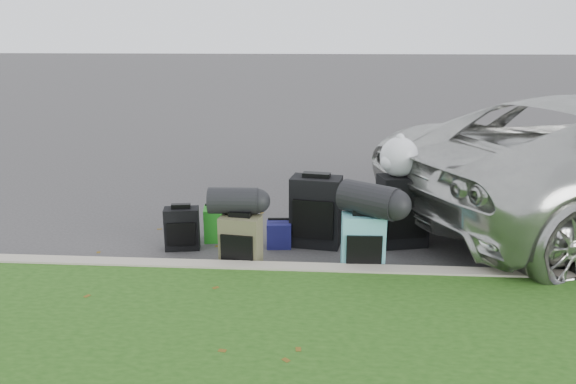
# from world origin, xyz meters

# --- Properties ---
(ground) EXTENTS (120.00, 120.00, 0.00)m
(ground) POSITION_xyz_m (0.00, 0.00, 0.00)
(ground) COLOR #383535
(ground) RESTS_ON ground
(curb) EXTENTS (120.00, 0.18, 0.15)m
(curb) POSITION_xyz_m (0.00, -1.00, 0.07)
(curb) COLOR #9E937F
(curb) RESTS_ON ground
(suitcase_small_black) EXTENTS (0.41, 0.27, 0.47)m
(suitcase_small_black) POSITION_xyz_m (-1.25, -0.26, 0.24)
(suitcase_small_black) COLOR black
(suitcase_small_black) RESTS_ON ground
(suitcase_large_black_left) EXTENTS (0.60, 0.41, 0.79)m
(suitcase_large_black_left) POSITION_xyz_m (0.23, -0.04, 0.40)
(suitcase_large_black_left) COLOR black
(suitcase_large_black_left) RESTS_ON ground
(suitcase_olive) EXTENTS (0.43, 0.31, 0.55)m
(suitcase_olive) POSITION_xyz_m (-0.52, -0.74, 0.28)
(suitcase_olive) COLOR #413F29
(suitcase_olive) RESTS_ON ground
(suitcase_teal) EXTENTS (0.43, 0.26, 0.60)m
(suitcase_teal) POSITION_xyz_m (0.72, -0.76, 0.30)
(suitcase_teal) COLOR teal
(suitcase_teal) RESTS_ON ground
(suitcase_large_black_right) EXTENTS (0.60, 0.44, 0.81)m
(suitcase_large_black_right) POSITION_xyz_m (1.20, 0.03, 0.41)
(suitcase_large_black_right) COLOR black
(suitcase_large_black_right) RESTS_ON ground
(tote_green) EXTENTS (0.38, 0.32, 0.39)m
(tote_green) POSITION_xyz_m (-0.89, 0.04, 0.19)
(tote_green) COLOR #1D771A
(tote_green) RESTS_ON ground
(tote_navy) EXTENTS (0.29, 0.23, 0.29)m
(tote_navy) POSITION_xyz_m (-0.18, -0.13, 0.14)
(tote_navy) COLOR navy
(tote_navy) RESTS_ON ground
(duffel_left) EXTENTS (0.51, 0.29, 0.27)m
(duffel_left) POSITION_xyz_m (-0.60, -0.65, 0.69)
(duffel_left) COLOR black
(duffel_left) RESTS_ON suitcase_olive
(duffel_right) EXTENTS (0.65, 0.59, 0.32)m
(duffel_right) POSITION_xyz_m (0.76, -0.76, 0.76)
(duffel_right) COLOR black
(duffel_right) RESTS_ON suitcase_teal
(trash_bag) EXTENTS (0.42, 0.42, 0.42)m
(trash_bag) POSITION_xyz_m (1.13, 0.03, 1.02)
(trash_bag) COLOR silver
(trash_bag) RESTS_ON suitcase_large_black_right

